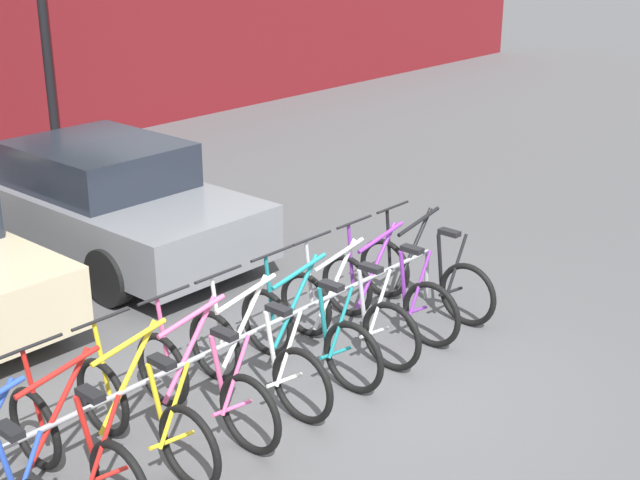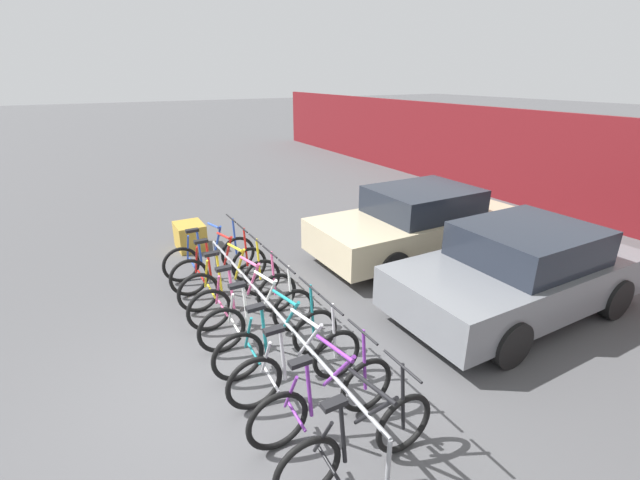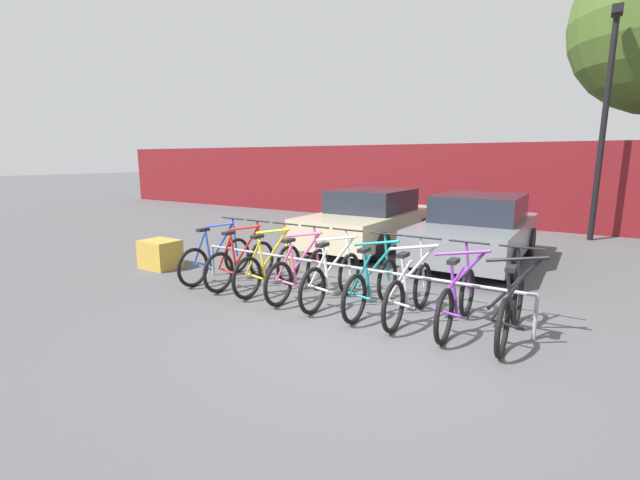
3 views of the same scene
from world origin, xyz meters
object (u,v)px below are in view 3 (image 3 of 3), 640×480
at_px(bicycle_pink, 300,273).
at_px(bicycle_teal, 372,285).
at_px(bicycle_silver, 409,292).
at_px(bicycle_purple, 457,300).
at_px(lamp_post, 605,114).
at_px(cargo_crate, 160,254).
at_px(car_beige, 370,219).
at_px(bicycle_black, 511,309).
at_px(bicycle_blue, 216,259).
at_px(car_grey, 477,229).
at_px(bicycle_red, 241,263).
at_px(bike_rack, 339,268).
at_px(bicycle_white, 332,278).
at_px(bicycle_yellow, 269,268).

relative_size(bicycle_pink, bicycle_teal, 1.00).
xyz_separation_m(bicycle_silver, bicycle_purple, (0.62, 0.00, 0.00)).
height_order(lamp_post, cargo_crate, lamp_post).
relative_size(car_beige, cargo_crate, 6.15).
bearing_deg(bicycle_black, bicycle_blue, -178.17).
relative_size(bicycle_purple, car_grey, 0.42).
bearing_deg(bicycle_teal, bicycle_blue, 179.81).
relative_size(bicycle_red, bicycle_purple, 1.00).
bearing_deg(bicycle_blue, car_grey, 47.82).
bearing_deg(car_grey, car_beige, 175.81).
bearing_deg(car_grey, lamp_post, 64.77).
relative_size(bike_rack, car_grey, 1.31).
bearing_deg(bicycle_pink, bicycle_teal, 3.28).
distance_m(bicycle_silver, lamp_post, 8.69).
height_order(bicycle_purple, car_grey, car_grey).
bearing_deg(bicycle_silver, bicycle_red, 179.87).
distance_m(bike_rack, bicycle_teal, 0.65).
bearing_deg(bicycle_teal, lamp_post, 72.21).
relative_size(bicycle_red, car_beige, 0.40).
height_order(bicycle_black, lamp_post, lamp_post).
distance_m(bicycle_purple, lamp_post, 8.57).
relative_size(bicycle_blue, bicycle_pink, 1.00).
xyz_separation_m(bike_rack, bicycle_black, (2.41, -0.15, -0.13)).
bearing_deg(bicycle_white, bicycle_silver, 1.26).
height_order(bicycle_red, car_beige, car_beige).
relative_size(bicycle_silver, bicycle_black, 1.00).
bearing_deg(cargo_crate, bicycle_red, 0.34).
bearing_deg(bicycle_purple, bicycle_black, 3.00).
height_order(bike_rack, bicycle_teal, bicycle_teal).
height_order(bike_rack, bicycle_purple, bicycle_purple).
bearing_deg(bicycle_black, bike_rack, 178.30).
distance_m(bicycle_teal, bicycle_silver, 0.54).
bearing_deg(bicycle_red, bicycle_blue, -179.87).
bearing_deg(bicycle_pink, bicycle_red, -176.72).
bearing_deg(bicycle_teal, car_grey, 81.54).
xyz_separation_m(bicycle_white, car_grey, (1.20, 3.77, 0.31)).
xyz_separation_m(bicycle_yellow, bicycle_black, (3.63, 0.00, 0.00)).
bearing_deg(bicycle_black, bicycle_pink, -178.17).
bearing_deg(car_beige, bicycle_yellow, -88.36).
height_order(bicycle_white, bicycle_teal, same).
bearing_deg(bike_rack, bicycle_black, -3.53).
bearing_deg(bike_rack, cargo_crate, -177.66).
bearing_deg(bicycle_white, bicycle_black, 1.26).
height_order(bicycle_black, car_grey, car_grey).
bearing_deg(bicycle_silver, car_grey, 89.77).
relative_size(bicycle_white, bicycle_black, 1.00).
relative_size(bicycle_red, bicycle_yellow, 1.00).
relative_size(bicycle_silver, lamp_post, 0.30).
height_order(bicycle_yellow, bicycle_silver, same).
relative_size(bike_rack, bicycle_yellow, 3.14).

